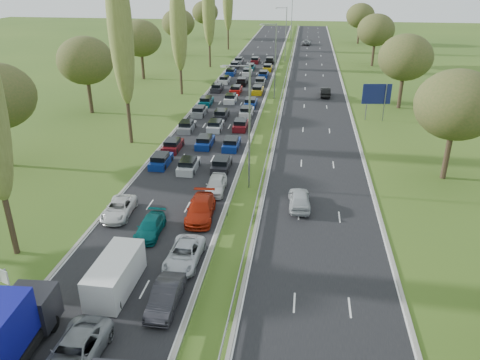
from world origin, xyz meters
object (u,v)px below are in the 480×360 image
(direction_sign, at_px, (377,96))
(info_sign, at_px, (1,278))
(near_car_2, at_px, (119,208))
(white_van_rear, at_px, (117,272))

(direction_sign, bearing_deg, info_sign, -123.46)
(near_car_2, xyz_separation_m, info_sign, (-3.42, -11.53, 0.68))
(near_car_2, height_order, info_sign, info_sign)
(info_sign, height_order, direction_sign, direction_sign)
(near_car_2, relative_size, info_sign, 2.30)
(info_sign, relative_size, direction_sign, 0.40)
(info_sign, bearing_deg, near_car_2, 73.49)
(near_car_2, height_order, white_van_rear, white_van_rear)
(info_sign, xyz_separation_m, direction_sign, (28.80, 43.59, 2.20))
(info_sign, bearing_deg, direction_sign, 56.54)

